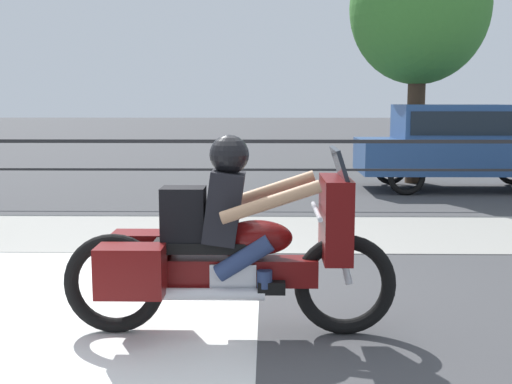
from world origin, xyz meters
The scene contains 7 objects.
ground_plane centered at (0.00, 0.00, 0.00)m, with size 120.00×120.00×0.00m, color #424244.
sidewalk_band centered at (0.00, 3.40, 0.01)m, with size 44.00×2.40×0.01m, color #99968E.
crosswalk_band centered at (-1.03, -0.20, 0.00)m, with size 3.58×6.00×0.01m, color silver.
fence_railing centered at (0.00, 5.56, 0.87)m, with size 36.00×0.05×1.11m.
motorcycle centered at (0.54, -0.32, 0.67)m, with size 2.49×0.76×1.50m.
parked_car centered at (4.57, 7.60, 0.94)m, with size 4.10×1.70×1.66m.
tree_behind_sign centered at (3.96, 8.69, 3.62)m, with size 2.87×2.87×5.22m.
Camera 1 is at (0.83, -4.96, 1.74)m, focal length 45.00 mm.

